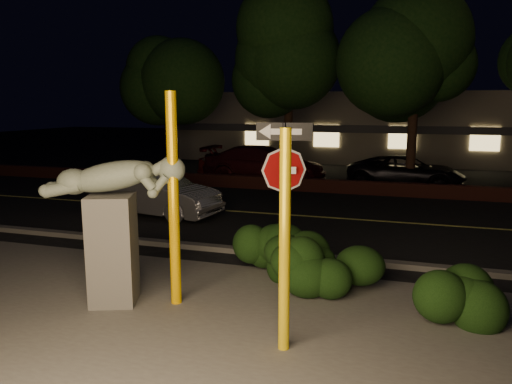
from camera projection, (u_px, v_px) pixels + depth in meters
The scene contains 22 objects.
ground at pixel (335, 199), 17.68m from camera, with size 90.00×90.00×0.00m, color black.
patio at pixel (222, 333), 7.35m from camera, with size 14.00×6.00×0.02m, color #4C4944.
road at pixel (319, 217), 14.87m from camera, with size 80.00×8.00×0.01m, color black.
lane_marking at pixel (319, 217), 14.86m from camera, with size 80.00×0.12×0.01m, color #D1CD53.
curb at pixel (286, 255), 11.00m from camera, with size 80.00×0.25×0.12m, color #4C4944.
brick_wall at pixel (340, 187), 18.86m from camera, with size 40.00×0.35×0.50m, color #4A1E18.
parking_lot at pixel (356, 173), 24.26m from camera, with size 40.00×12.00×0.01m, color black.
building at pixel (371, 125), 31.41m from camera, with size 22.00×10.20×4.00m.
tree_far_a at pixel (166, 58), 21.93m from camera, with size 4.60×4.60×7.43m.
tree_far_b at pixel (289, 36), 20.37m from camera, with size 5.20×5.20×8.41m.
tree_far_c at pixel (417, 41), 18.59m from camera, with size 4.80×4.80×7.84m.
yellow_pole_left at pixel (174, 201), 8.15m from camera, with size 0.18×0.18×3.55m, color #FFB900.
yellow_pole_right at pixel (285, 243), 6.61m from camera, with size 0.15×0.15×3.05m, color yellow.
signpost at pixel (284, 171), 9.11m from camera, with size 1.01×0.22×3.01m.
sculpture at pixel (114, 214), 8.23m from camera, with size 2.30×1.34×2.50m.
hedge_center at pixel (279, 248), 9.73m from camera, with size 2.14×1.00×1.11m, color black.
hedge_right at pixel (326, 259), 8.89m from camera, with size 1.87×1.00×1.23m, color black.
hedge_far_right at pixel (447, 286), 7.81m from camera, with size 1.50×0.94×1.04m, color black.
silver_sedan at pixel (155, 193), 15.03m from camera, with size 1.44×4.12×1.36m, color #BCBBC1.
parked_car_red at pixel (242, 165), 22.24m from camera, with size 1.55×3.85×1.31m, color maroon.
parked_car_darkred at pixel (265, 164), 21.51m from camera, with size 2.16×5.32×1.55m, color #410F15.
parked_car_dark at pixel (406, 172), 20.14m from camera, with size 2.12×4.59×1.28m, color black.
Camera 1 is at (2.54, -7.41, 3.35)m, focal length 35.00 mm.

